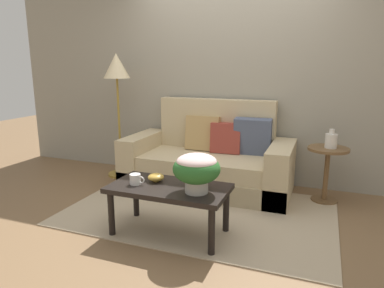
{
  "coord_description": "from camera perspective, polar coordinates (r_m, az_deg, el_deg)",
  "views": [
    {
      "loc": [
        1.1,
        -3.07,
        1.46
      ],
      "look_at": [
        -0.11,
        0.09,
        0.69
      ],
      "focal_mm": 32.36,
      "sensor_mm": 36.0,
      "label": 1
    }
  ],
  "objects": [
    {
      "name": "potted_plant",
      "position": [
        2.79,
        0.76,
        -4.04
      ],
      "size": [
        0.39,
        0.39,
        0.32
      ],
      "color": "#B7B2A8",
      "rests_on": "coffee_table"
    },
    {
      "name": "side_table",
      "position": [
        3.99,
        21.37,
        -3.19
      ],
      "size": [
        0.43,
        0.43,
        0.61
      ],
      "color": "brown",
      "rests_on": "ground"
    },
    {
      "name": "table_vase",
      "position": [
        3.92,
        21.95,
        0.56
      ],
      "size": [
        0.12,
        0.12,
        0.2
      ],
      "color": "silver",
      "rests_on": "side_table"
    },
    {
      "name": "coffee_mug",
      "position": [
        3.06,
        -9.29,
        -5.75
      ],
      "size": [
        0.14,
        0.1,
        0.09
      ],
      "color": "white",
      "rests_on": "coffee_table"
    },
    {
      "name": "wall_back",
      "position": [
        4.45,
        6.73,
        12.49
      ],
      "size": [
        6.4,
        0.12,
        2.88
      ],
      "primitive_type": "cube",
      "color": "gray",
      "rests_on": "ground"
    },
    {
      "name": "area_rug",
      "position": [
        3.61,
        1.3,
        -10.93
      ],
      "size": [
        2.63,
        1.69,
        0.01
      ],
      "primitive_type": "cube",
      "color": "tan",
      "rests_on": "ground"
    },
    {
      "name": "floor_lamp",
      "position": [
        4.61,
        -12.27,
        10.61
      ],
      "size": [
        0.35,
        0.35,
        1.61
      ],
      "color": "olive",
      "rests_on": "ground"
    },
    {
      "name": "coffee_table",
      "position": [
        3.02,
        -3.8,
        -7.98
      ],
      "size": [
        1.03,
        0.54,
        0.44
      ],
      "color": "black",
      "rests_on": "ground"
    },
    {
      "name": "ground_plane",
      "position": [
        3.57,
        1.07,
        -11.26
      ],
      "size": [
        14.0,
        14.0,
        0.0
      ],
      "primitive_type": "plane",
      "color": "brown"
    },
    {
      "name": "snack_bowl",
      "position": [
        3.12,
        -5.96,
        -5.47
      ],
      "size": [
        0.15,
        0.15,
        0.07
      ],
      "color": "gold",
      "rests_on": "coffee_table"
    },
    {
      "name": "couch",
      "position": [
        4.19,
        2.95,
        -2.98
      ],
      "size": [
        1.96,
        0.9,
        1.05
      ],
      "color": "tan",
      "rests_on": "ground"
    }
  ]
}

